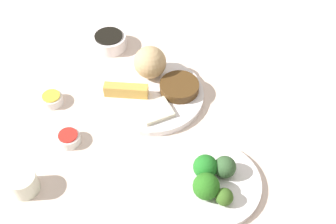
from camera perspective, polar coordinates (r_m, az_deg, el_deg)
The scene contains 18 objects.
tabletop at distance 1.00m, azimuth -2.61°, elevation -0.13°, with size 2.20×2.20×0.02m, color beige.
main_plate at distance 1.02m, azimuth -2.09°, elevation 2.43°, with size 0.25×0.25×0.02m, color white.
rice_scoop at distance 1.03m, azimuth -2.53°, elevation 6.93°, with size 0.08×0.08×0.08m, color tan.
spring_roll at distance 1.00m, azimuth -5.87°, elevation 3.00°, with size 0.11×0.02×0.03m, color gold.
crab_rangoon_wonton at distance 0.97m, azimuth -1.72°, elevation 0.17°, with size 0.07×0.06×0.01m, color beige.
stir_fry_heap at distance 1.01m, azimuth 1.59°, elevation 3.51°, with size 0.10×0.10×0.02m, color #4E3317.
broccoli_plate at distance 0.87m, azimuth 6.19°, elevation -9.85°, with size 0.20×0.20×0.01m, color white.
broccoli_floret_0 at distance 0.83m, azimuth 5.36°, elevation -10.29°, with size 0.05×0.05×0.05m, color #296E1D.
broccoli_floret_1 at distance 0.85m, azimuth 5.24°, elevation -7.62°, with size 0.05×0.05×0.05m, color #1F7223.
broccoli_floret_2 at distance 0.83m, azimuth 7.86°, elevation -11.65°, with size 0.04×0.04×0.04m, color #385F1F.
broccoli_floret_3 at distance 0.86m, azimuth 7.94°, elevation -7.60°, with size 0.05×0.05×0.05m, color #345831.
soy_sauce_bowl at distance 1.17m, azimuth -8.19°, elevation 9.69°, with size 0.09×0.09×0.04m, color white.
soy_sauce_bowl_liquid at distance 1.15m, azimuth -8.31°, elevation 10.46°, with size 0.08×0.08×0.00m, color black.
sauce_ramekin_sweet_and_sour at distance 0.95m, azimuth -13.67°, elevation -3.63°, with size 0.05×0.05×0.02m, color white.
sauce_ramekin_sweet_and_sour_liquid at distance 0.94m, azimuth -13.81°, elevation -3.15°, with size 0.04×0.04×0.00m, color red.
sauce_ramekin_hot_mustard at distance 1.04m, azimuth -15.86°, elevation 1.69°, with size 0.05×0.05×0.02m, color white.
sauce_ramekin_hot_mustard_liquid at distance 1.04m, azimuth -16.02°, elevation 2.18°, with size 0.04×0.04×0.00m, color yellow.
teacup at distance 0.90m, azimuth -19.54°, elevation -9.33°, with size 0.06×0.06×0.05m, color white.
Camera 1 is at (0.06, 0.66, 0.77)m, focal length 43.68 mm.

